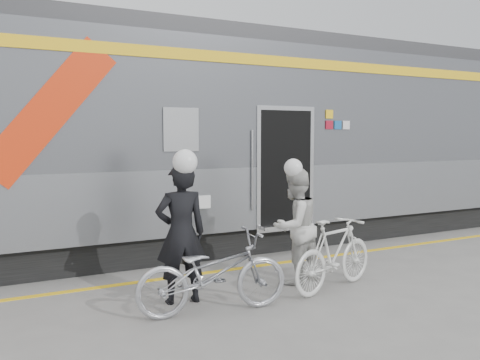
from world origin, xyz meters
TOP-DOWN VIEW (x-y plane):
  - ground at (0.00, 0.00)m, footprint 90.00×90.00m
  - train at (-0.21, 4.19)m, footprint 24.00×3.17m
  - safety_strip at (0.00, 2.15)m, footprint 24.00×0.12m
  - man at (-0.66, 1.03)m, footprint 0.71×0.51m
  - bicycle_left at (-0.46, 0.48)m, footprint 1.96×0.88m
  - woman at (1.14, 1.10)m, footprint 0.96×0.83m
  - bicycle_right at (1.44, 0.55)m, footprint 1.75×0.92m
  - helmet_man at (-0.66, 1.03)m, footprint 0.31×0.31m
  - helmet_woman at (1.14, 1.10)m, footprint 0.27×0.27m

SIDE VIEW (x-z plane):
  - ground at x=0.00m, z-range 0.00..0.00m
  - safety_strip at x=0.00m, z-range 0.00..0.01m
  - bicycle_left at x=-0.46m, z-range 0.00..1.00m
  - bicycle_right at x=1.44m, z-range 0.00..1.01m
  - woman at x=1.14m, z-range 0.00..1.67m
  - man at x=-0.66m, z-range 0.00..1.81m
  - helmet_woman at x=1.14m, z-range 1.67..1.94m
  - helmet_man at x=-0.66m, z-range 1.81..2.12m
  - train at x=-0.21m, z-range 0.00..4.10m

